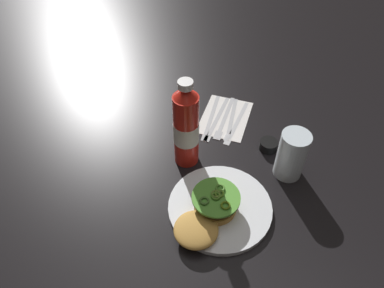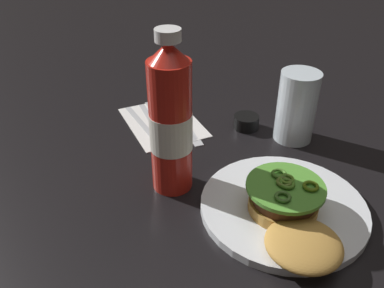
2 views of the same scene
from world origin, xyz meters
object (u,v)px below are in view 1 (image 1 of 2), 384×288
Objects in this scene: dinner_plate at (220,207)px; condiment_cup at (268,145)px; water_glass at (292,155)px; ketchup_bottle at (186,128)px; table_knife at (236,124)px; butter_knife at (216,120)px; steak_knife at (210,119)px; fork_utensil at (224,120)px; spoon_utensil at (230,124)px; napkin at (225,117)px; burger_sandwich at (209,212)px.

dinner_plate is 0.25m from condiment_cup.
water_glass is at bearing 52.15° from condiment_cup.
table_knife is (-0.19, 0.06, -0.11)m from ketchup_bottle.
butter_knife is 0.06m from table_knife.
steak_knife is at bearing -175.63° from ketchup_bottle.
butter_knife is at bearing -109.25° from water_glass.
steak_knife is 0.02m from butter_knife.
fork_utensil is (-0.19, 0.02, -0.11)m from ketchup_bottle.
water_glass is at bearing 65.67° from spoon_utensil.
condiment_cup is at bearing 70.17° from table_knife.
spoon_utensil is (-0.28, -0.10, -0.00)m from dinner_plate.
condiment_cup reaches higher than fork_utensil.
ketchup_bottle is at bearing -1.31° from butter_knife.
dinner_plate is 4.95× the size of condiment_cup.
water_glass is at bearing 62.44° from table_knife.
ketchup_bottle is at bearing -18.88° from table_knife.
steak_knife is at bearing -45.32° from napkin.
napkin is at bearing 150.85° from butter_knife.
burger_sandwich is at bearing -14.50° from dinner_plate.
steak_knife is at bearing -107.47° from water_glass.
fork_utensil is at bearing 10.42° from napkin.
water_glass is (-0.19, 0.11, 0.06)m from dinner_plate.
burger_sandwich is 0.37m from napkin.
fork_utensil is at bearing -113.17° from water_glass.
dinner_plate reaches higher than steak_knife.
fork_utensil is at bearing 172.54° from ketchup_bottle.
condiment_cup is 0.27× the size of spoon_utensil.
fork_utensil is 0.04m from table_knife.
butter_knife is (-0.09, -0.25, -0.06)m from water_glass.
table_knife is (-0.29, -0.09, -0.00)m from dinner_plate.
butter_knife is at bearing -29.15° from napkin.
spoon_utensil and table_knife have the same top height.
burger_sandwich is 3.72× the size of condiment_cup.
condiment_cup is at bearing 80.35° from butter_knife.
burger_sandwich is 0.35m from butter_knife.
condiment_cup reaches higher than napkin.
spoon_utensil is (0.02, 0.03, 0.00)m from napkin.
steak_knife is 0.08m from table_knife.
condiment_cup is at bearing 128.50° from ketchup_bottle.
butter_knife and fork_utensil have the same top height.
condiment_cup is 0.17m from napkin.
napkin is (-0.31, -0.13, -0.00)m from dinner_plate.
burger_sandwich is 0.95× the size of fork_utensil.
dinner_plate is 1.26× the size of fork_utensil.
water_glass is at bearing 108.70° from ketchup_bottle.
fork_utensil is (-0.33, -0.12, -0.03)m from burger_sandwich.
water_glass is 0.65× the size of butter_knife.
fork_utensil is (-0.10, -0.23, -0.06)m from water_glass.
ketchup_bottle reaches higher than napkin.
table_knife is (-0.04, -0.12, -0.01)m from condiment_cup.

